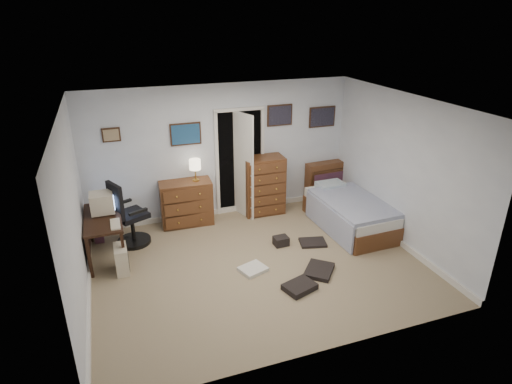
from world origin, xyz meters
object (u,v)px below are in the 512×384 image
computer_desk (98,227)px  bed (349,213)px  low_dresser (186,203)px  tall_dresser (263,185)px  office_chair (128,221)px

computer_desk → bed: 4.30m
computer_desk → bed: computer_desk is taller
low_dresser → tall_dresser: 1.51m
low_dresser → office_chair: bearing=-153.6°
computer_desk → low_dresser: size_ratio=1.30×
office_chair → low_dresser: 1.16m
computer_desk → tall_dresser: 3.11m
computer_desk → office_chair: bearing=28.8°
computer_desk → low_dresser: bearing=24.8°
office_chair → bed: (3.81, -0.68, -0.16)m
office_chair → bed: bearing=-34.8°
computer_desk → office_chair: 0.54m
computer_desk → low_dresser: 1.69m
low_dresser → tall_dresser: size_ratio=0.82×
low_dresser → bed: low_dresser is taller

